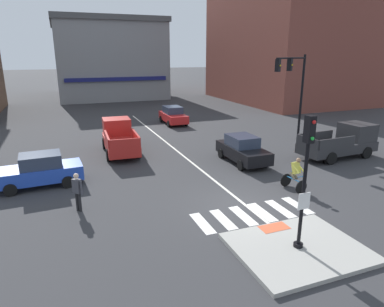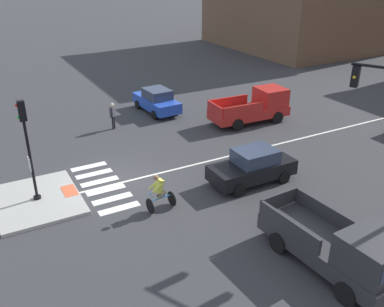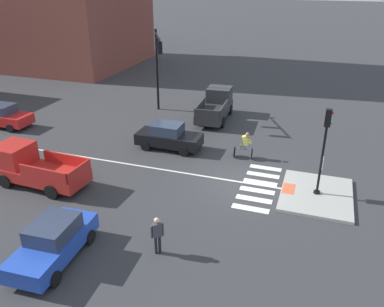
% 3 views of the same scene
% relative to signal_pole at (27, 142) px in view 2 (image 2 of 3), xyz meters
% --- Properties ---
extents(ground_plane, '(300.00, 300.00, 0.00)m').
position_rel_signal_pole_xyz_m(ground_plane, '(0.00, 3.75, -2.82)').
color(ground_plane, '#333335').
extents(traffic_island, '(4.25, 3.47, 0.15)m').
position_rel_signal_pole_xyz_m(traffic_island, '(0.00, 0.01, -2.75)').
color(traffic_island, '#A3A099').
rests_on(traffic_island, ground).
extents(tactile_pad_front, '(1.10, 0.60, 0.01)m').
position_rel_signal_pole_xyz_m(tactile_pad_front, '(0.00, 1.39, -2.67)').
color(tactile_pad_front, '#DB5B38').
rests_on(tactile_pad_front, traffic_island).
extents(signal_pole, '(0.44, 0.38, 4.43)m').
position_rel_signal_pole_xyz_m(signal_pole, '(0.00, 0.00, 0.00)').
color(signal_pole, black).
rests_on(signal_pole, traffic_island).
extents(crosswalk_stripe_a, '(0.44, 1.80, 0.01)m').
position_rel_signal_pole_xyz_m(crosswalk_stripe_a, '(-2.25, 2.92, -2.82)').
color(crosswalk_stripe_a, silver).
rests_on(crosswalk_stripe_a, ground).
extents(crosswalk_stripe_b, '(0.44, 1.80, 0.01)m').
position_rel_signal_pole_xyz_m(crosswalk_stripe_b, '(-1.35, 2.92, -2.82)').
color(crosswalk_stripe_b, silver).
rests_on(crosswalk_stripe_b, ground).
extents(crosswalk_stripe_c, '(0.44, 1.80, 0.01)m').
position_rel_signal_pole_xyz_m(crosswalk_stripe_c, '(-0.45, 2.92, -2.82)').
color(crosswalk_stripe_c, silver).
rests_on(crosswalk_stripe_c, ground).
extents(crosswalk_stripe_d, '(0.44, 1.80, 0.01)m').
position_rel_signal_pole_xyz_m(crosswalk_stripe_d, '(0.45, 2.92, -2.82)').
color(crosswalk_stripe_d, silver).
rests_on(crosswalk_stripe_d, ground).
extents(crosswalk_stripe_e, '(0.44, 1.80, 0.01)m').
position_rel_signal_pole_xyz_m(crosswalk_stripe_e, '(1.35, 2.92, -2.82)').
color(crosswalk_stripe_e, silver).
rests_on(crosswalk_stripe_e, ground).
extents(crosswalk_stripe_f, '(0.44, 1.80, 0.01)m').
position_rel_signal_pole_xyz_m(crosswalk_stripe_f, '(2.25, 2.92, -2.82)').
color(crosswalk_stripe_f, silver).
rests_on(crosswalk_stripe_f, ground).
extents(lane_centre_line, '(0.14, 28.00, 0.01)m').
position_rel_signal_pole_xyz_m(lane_centre_line, '(0.15, 13.75, -2.82)').
color(lane_centre_line, silver).
rests_on(lane_centre_line, ground).
extents(car_black_eastbound_mid, '(1.85, 4.10, 1.64)m').
position_rel_signal_pole_xyz_m(car_black_eastbound_mid, '(3.04, 9.24, -2.01)').
color(car_black_eastbound_mid, black).
rests_on(car_black_eastbound_mid, ground).
extents(car_blue_cross_left, '(4.19, 2.02, 1.64)m').
position_rel_signal_pole_xyz_m(car_blue_cross_left, '(-8.26, 9.48, -2.01)').
color(car_blue_cross_left, '#2347B7').
rests_on(car_blue_cross_left, ground).
extents(pickup_truck_red_westbound_far, '(2.24, 5.18, 2.08)m').
position_rel_signal_pole_xyz_m(pickup_truck_red_westbound_far, '(-3.52, 14.27, -1.84)').
color(pickup_truck_red_westbound_far, red).
rests_on(pickup_truck_red_westbound_far, ground).
extents(pickup_truck_charcoal_cross_right, '(5.20, 2.27, 2.08)m').
position_rel_signal_pole_xyz_m(pickup_truck_charcoal_cross_right, '(9.58, 7.97, -1.84)').
color(pickup_truck_charcoal_cross_right, '#2D2D30').
rests_on(pickup_truck_charcoal_cross_right, ground).
extents(cyclist, '(0.76, 1.15, 1.68)m').
position_rel_signal_pole_xyz_m(cyclist, '(3.17, 4.39, -1.95)').
color(cyclist, black).
rests_on(cyclist, ground).
extents(pedestrian_at_curb_left, '(0.40, 0.44, 1.67)m').
position_rel_signal_pole_xyz_m(pedestrian_at_curb_left, '(-6.66, 5.81, -1.84)').
color(pedestrian_at_curb_left, black).
rests_on(pedestrian_at_curb_left, ground).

